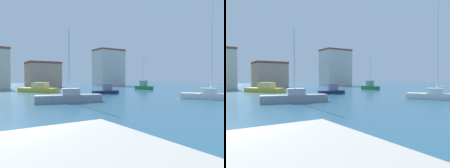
{
  "view_description": "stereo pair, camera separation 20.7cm",
  "coord_description": "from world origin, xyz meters",
  "views": [
    {
      "loc": [
        -0.49,
        -7.58,
        2.4
      ],
      "look_at": [
        16.63,
        18.47,
        1.52
      ],
      "focal_mm": 33.21,
      "sensor_mm": 36.0,
      "label": 1
    },
    {
      "loc": [
        -0.31,
        -7.69,
        2.4
      ],
      "look_at": [
        16.63,
        18.47,
        1.52
      ],
      "focal_mm": 33.21,
      "sensor_mm": 36.0,
      "label": 2
    }
  ],
  "objects": [
    {
      "name": "water",
      "position": [
        15.0,
        20.0,
        0.0
      ],
      "size": [
        160.0,
        160.0,
        0.0
      ],
      "primitive_type": "plane",
      "color": "#285670",
      "rests_on": "ground"
    },
    {
      "name": "sailboat_white_center_channel",
      "position": [
        21.92,
        5.96,
        0.51
      ],
      "size": [
        4.69,
        6.5,
        10.93
      ],
      "color": "white",
      "rests_on": "water"
    },
    {
      "name": "sailboat_grey_far_right",
      "position": [
        7.29,
        12.07,
        0.51
      ],
      "size": [
        6.71,
        3.18,
        7.34
      ],
      "color": "gray",
      "rests_on": "water"
    },
    {
      "name": "motorboat_yellow_near_pier",
      "position": [
        8.48,
        29.1,
        0.56
      ],
      "size": [
        5.96,
        7.03,
        1.65
      ],
      "color": "gold",
      "rests_on": "water"
    },
    {
      "name": "motorboat_navy_far_left",
      "position": [
        16.28,
        19.62,
        0.49
      ],
      "size": [
        4.19,
        1.49,
        1.55
      ],
      "color": "#19234C",
      "rests_on": "water"
    },
    {
      "name": "sailboat_green_behind_lamppost",
      "position": [
        29.33,
        25.53,
        0.68
      ],
      "size": [
        1.67,
        4.26,
        7.22
      ],
      "color": "#28703D",
      "rests_on": "water"
    },
    {
      "name": "yacht_club",
      "position": [
        14.71,
        49.82,
        3.39
      ],
      "size": [
        8.24,
        7.82,
        6.76
      ],
      "color": "tan",
      "rests_on": "ground"
    },
    {
      "name": "waterfront_apartments",
      "position": [
        37.09,
        51.73,
        6.03
      ],
      "size": [
        9.24,
        7.13,
        12.04
      ],
      "color": "beige",
      "rests_on": "ground"
    }
  ]
}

